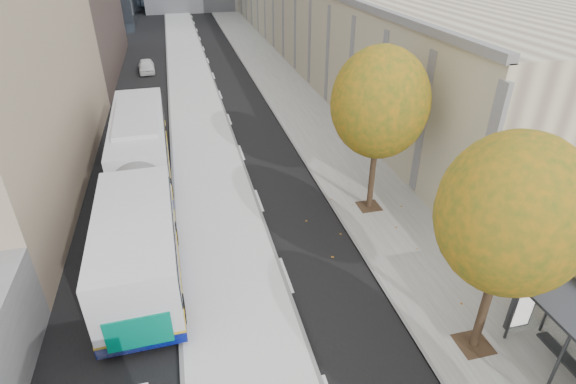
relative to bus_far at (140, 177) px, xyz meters
name	(u,v)px	position (x,y,z in m)	size (l,w,h in m)	color
bus_platform	(200,126)	(3.48, 10.28, -1.68)	(4.25, 150.00, 0.15)	silver
sidewalk	(308,117)	(11.48, 10.28, -1.72)	(4.75, 150.00, 0.08)	gray
building_tan	(331,3)	(22.85, 39.28, 2.24)	(18.00, 92.00, 8.00)	gray
tree_c	(512,215)	(10.95, -11.72, 3.49)	(4.20, 4.20, 7.28)	black
tree_d	(380,103)	(10.95, -2.72, 3.71)	(4.40, 4.40, 7.60)	black
bus_far	(140,177)	(0.00, 0.00, 0.00)	(3.35, 19.38, 3.22)	silver
distant_car	(146,66)	(-0.54, 25.98, -1.14)	(1.47, 3.65, 1.24)	white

